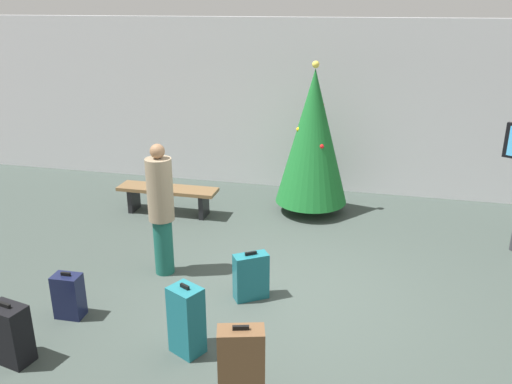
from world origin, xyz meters
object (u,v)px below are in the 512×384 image
at_px(holiday_tree, 313,137).
at_px(waiting_bench, 168,194).
at_px(suitcase_4, 10,334).
at_px(traveller_0, 161,207).
at_px(suitcase_1, 251,276).
at_px(suitcase_3, 241,367).
at_px(suitcase_2, 186,320).
at_px(suitcase_0, 69,296).

xyz_separation_m(holiday_tree, waiting_bench, (-2.42, -0.67, -0.98)).
bearing_deg(suitcase_4, traveller_0, 69.86).
xyz_separation_m(waiting_bench, suitcase_1, (2.09, -2.39, -0.07)).
distance_m(holiday_tree, suitcase_3, 4.96).
height_order(traveller_0, suitcase_4, traveller_0).
relative_size(suitcase_1, suitcase_2, 0.79).
xyz_separation_m(suitcase_1, suitcase_4, (-2.10, -1.77, 0.02)).
bearing_deg(suitcase_0, suitcase_3, -21.27).
distance_m(suitcase_2, suitcase_4, 1.79).
relative_size(suitcase_1, suitcase_3, 0.77).
bearing_deg(suitcase_1, waiting_bench, 131.10).
bearing_deg(holiday_tree, traveller_0, -121.48).
relative_size(suitcase_1, suitcase_4, 0.94).
bearing_deg(suitcase_3, suitcase_0, 158.73).
height_order(waiting_bench, traveller_0, traveller_0).
height_order(holiday_tree, suitcase_1, holiday_tree).
relative_size(waiting_bench, suitcase_2, 2.17).
xyz_separation_m(holiday_tree, traveller_0, (-1.65, -2.69, -0.39)).
bearing_deg(suitcase_0, traveller_0, 62.10).
relative_size(holiday_tree, traveller_0, 1.44).
height_order(holiday_tree, suitcase_3, holiday_tree).
height_order(waiting_bench, suitcase_0, suitcase_0).
xyz_separation_m(suitcase_2, suitcase_4, (-1.70, -0.56, -0.06)).
distance_m(suitcase_1, suitcase_2, 1.27).
bearing_deg(suitcase_1, suitcase_0, -155.81).
height_order(waiting_bench, suitcase_2, suitcase_2).
relative_size(suitcase_2, suitcase_4, 1.18).
distance_m(waiting_bench, suitcase_2, 3.97).
distance_m(waiting_bench, suitcase_0, 3.29).
bearing_deg(waiting_bench, suitcase_0, -88.23).
bearing_deg(suitcase_1, suitcase_4, -139.92).
height_order(waiting_bench, suitcase_3, suitcase_3).
height_order(traveller_0, suitcase_1, traveller_0).
height_order(suitcase_0, suitcase_2, suitcase_2).
bearing_deg(waiting_bench, suitcase_4, -90.19).
relative_size(waiting_bench, suitcase_3, 2.10).
relative_size(suitcase_0, suitcase_4, 0.85).
distance_m(suitcase_0, suitcase_3, 2.51).
bearing_deg(traveller_0, suitcase_0, -117.90).
relative_size(suitcase_0, suitcase_3, 0.70).
distance_m(suitcase_3, suitcase_4, 2.46).
bearing_deg(waiting_bench, traveller_0, -69.09).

